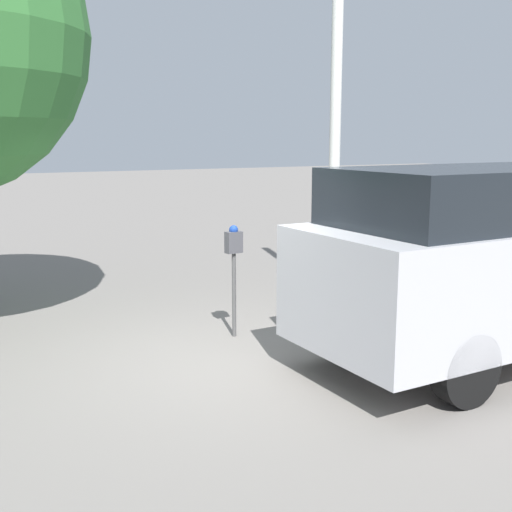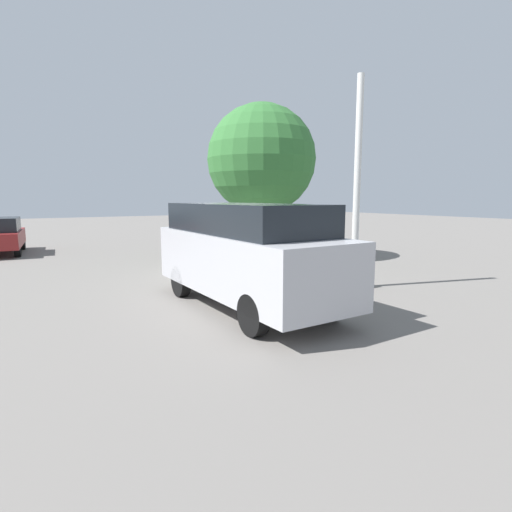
% 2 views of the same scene
% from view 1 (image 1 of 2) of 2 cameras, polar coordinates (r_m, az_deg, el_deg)
% --- Properties ---
extents(ground_plane, '(80.00, 80.00, 0.00)m').
position_cam_1_polar(ground_plane, '(7.24, -3.61, -9.06)').
color(ground_plane, slate).
extents(parking_meter_near, '(0.21, 0.13, 1.39)m').
position_cam_1_polar(parking_meter_near, '(7.75, -1.99, 0.09)').
color(parking_meter_near, '#4C4C4C').
rests_on(parking_meter_near, ground).
extents(lamp_post, '(0.44, 0.44, 5.12)m').
position_cam_1_polar(lamp_post, '(9.85, 6.93, 6.01)').
color(lamp_post, beige).
rests_on(lamp_post, ground).
extents(parked_van, '(5.08, 1.96, 2.12)m').
position_cam_1_polar(parked_van, '(7.66, 21.73, 0.22)').
color(parked_van, '#B2B2B7').
rests_on(parked_van, ground).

